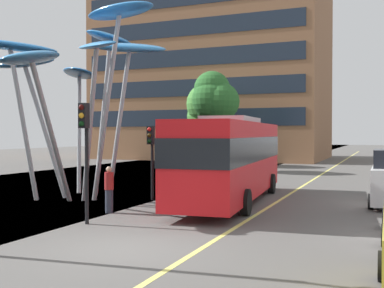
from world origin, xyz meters
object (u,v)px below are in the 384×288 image
(red_bus, at_px, (232,156))
(traffic_light_kerb_far, at_px, (151,146))
(traffic_light_kerb_near, at_px, (85,137))
(leaf_sculpture, at_px, (78,58))
(traffic_light_island_mid, at_px, (189,140))
(pedestrian, at_px, (109,189))

(red_bus, distance_m, traffic_light_kerb_far, 3.55)
(red_bus, distance_m, traffic_light_kerb_near, 7.19)
(leaf_sculpture, distance_m, traffic_light_island_mid, 6.59)
(leaf_sculpture, distance_m, pedestrian, 6.99)
(traffic_light_kerb_far, xyz_separation_m, traffic_light_island_mid, (0.47, 3.20, 0.24))
(traffic_light_kerb_far, height_order, traffic_light_island_mid, traffic_light_island_mid)
(red_bus, bearing_deg, traffic_light_kerb_far, -167.53)
(traffic_light_kerb_far, distance_m, pedestrian, 3.87)
(red_bus, relative_size, traffic_light_kerb_near, 2.97)
(traffic_light_kerb_near, distance_m, traffic_light_kerb_far, 5.84)
(pedestrian, bearing_deg, red_bus, 52.29)
(leaf_sculpture, height_order, traffic_light_kerb_far, leaf_sculpture)
(leaf_sculpture, relative_size, traffic_light_kerb_far, 3.43)
(traffic_light_kerb_near, xyz_separation_m, traffic_light_kerb_far, (-0.62, 5.79, -0.45))
(red_bus, relative_size, leaf_sculpture, 1.04)
(traffic_light_island_mid, bearing_deg, pedestrian, -93.09)
(red_bus, xyz_separation_m, traffic_light_kerb_near, (-2.83, -6.55, 0.83))
(red_bus, relative_size, pedestrian, 6.72)
(red_bus, height_order, pedestrian, red_bus)
(red_bus, height_order, traffic_light_kerb_near, traffic_light_kerb_near)
(red_bus, height_order, traffic_light_kerb_far, red_bus)
(pedestrian, bearing_deg, leaf_sculpture, 140.36)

